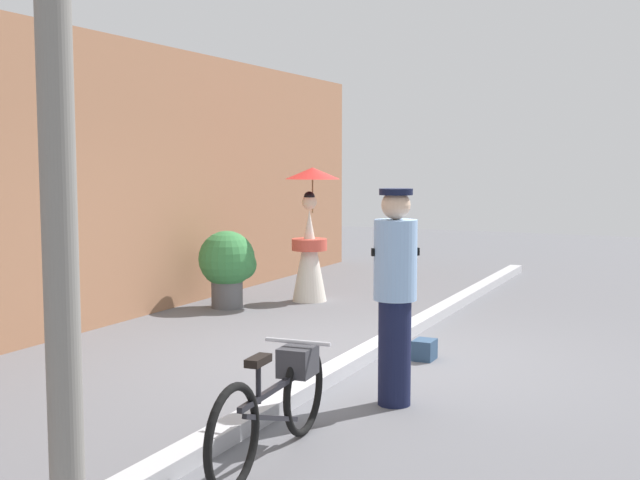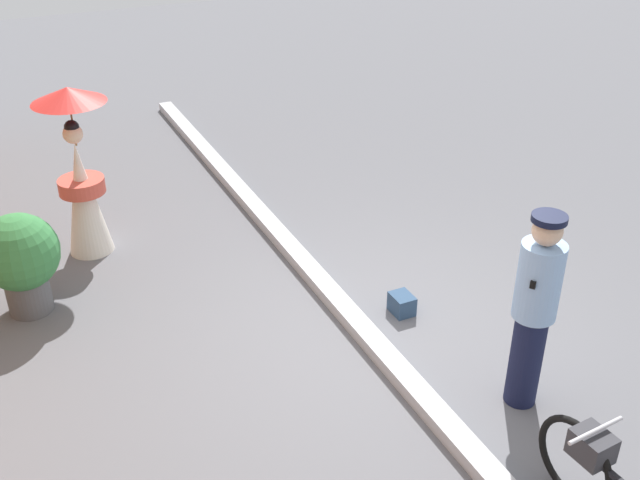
{
  "view_description": "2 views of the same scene",
  "coord_description": "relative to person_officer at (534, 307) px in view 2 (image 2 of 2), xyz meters",
  "views": [
    {
      "loc": [
        -7.16,
        -2.9,
        1.92
      ],
      "look_at": [
        0.16,
        0.58,
        1.13
      ],
      "focal_mm": 45.05,
      "sensor_mm": 36.0,
      "label": 1
    },
    {
      "loc": [
        -4.88,
        2.77,
        4.18
      ],
      "look_at": [
        0.34,
        0.3,
        0.94
      ],
      "focal_mm": 41.95,
      "sensor_mm": 36.0,
      "label": 2
    }
  ],
  "objects": [
    {
      "name": "ground_plane",
      "position": [
        1.29,
        0.76,
        -0.92
      ],
      "size": [
        30.0,
        30.0,
        0.0
      ],
      "primitive_type": "plane",
      "color": "slate"
    },
    {
      "name": "sidewalk_curb",
      "position": [
        1.29,
        0.76,
        -0.86
      ],
      "size": [
        14.0,
        0.2,
        0.12
      ],
      "primitive_type": "cube",
      "color": "#B2B2B7",
      "rests_on": "ground_plane"
    },
    {
      "name": "potted_plant_by_door",
      "position": [
        3.12,
        3.47,
        -0.33
      ],
      "size": [
        0.76,
        0.75,
        1.03
      ],
      "color": "#59595B",
      "rests_on": "ground_plane"
    },
    {
      "name": "backpack_on_pavement",
      "position": [
        1.5,
        0.23,
        -0.82
      ],
      "size": [
        0.24,
        0.19,
        0.2
      ],
      "color": "navy",
      "rests_on": "ground_plane"
    },
    {
      "name": "person_officer",
      "position": [
        0.0,
        0.0,
        0.0
      ],
      "size": [
        0.34,
        0.34,
        1.72
      ],
      "color": "#141938",
      "rests_on": "ground_plane"
    },
    {
      "name": "person_with_parasol",
      "position": [
        4.05,
        2.73,
        -0.01
      ],
      "size": [
        0.76,
        0.76,
        1.85
      ],
      "color": "silver",
      "rests_on": "ground_plane"
    }
  ]
}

